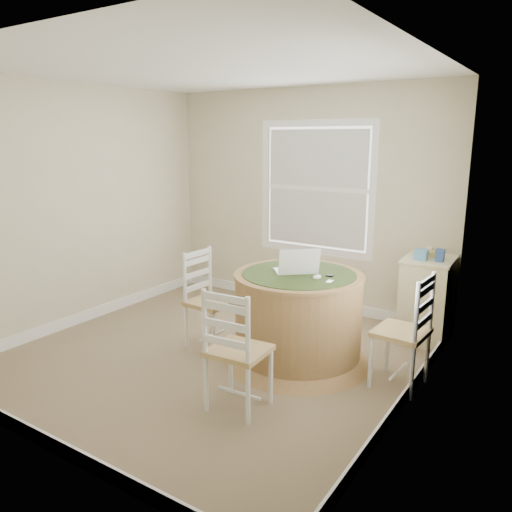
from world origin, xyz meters
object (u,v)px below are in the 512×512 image
Objects in this scene: chair_right at (401,332)px; chair_near at (239,350)px; round_table at (298,314)px; corner_chest at (426,298)px; chair_left at (212,302)px; laptop at (296,269)px.

chair_near is at bearing -38.11° from chair_right.
corner_chest is at bearing 47.54° from round_table.
corner_chest reaches higher than round_table.
laptop reaches higher than chair_left.
chair_left is 0.93m from laptop.
chair_near is 1.08m from laptop.
chair_right is 1.11× the size of corner_chest.
round_table is at bearing -92.06° from chair_near.
chair_near is (0.02, -0.98, 0.02)m from round_table.
laptop is at bearing 145.48° from round_table.
corner_chest is at bearing -171.99° from chair_right.
round_table is 1.57× the size of corner_chest.
chair_left reaches higher than corner_chest.
corner_chest is (-0.09, 1.14, -0.04)m from chair_right.
chair_left is at bearing -174.44° from round_table.
laptop is at bearing -89.96° from chair_near.
laptop is at bearing -130.23° from corner_chest.
chair_near is at bearing -95.77° from round_table.
chair_right is at bearing -134.99° from chair_near.
chair_near is 1.11× the size of corner_chest.
chair_near reaches higher than corner_chest.
corner_chest is (0.88, 1.17, -0.44)m from laptop.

